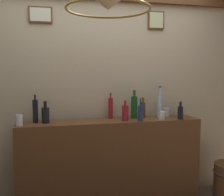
{
  "coord_description": "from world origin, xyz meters",
  "views": [
    {
      "loc": [
        -0.66,
        -1.94,
        1.5
      ],
      "look_at": [
        0.0,
        0.8,
        1.22
      ],
      "focal_mm": 42.77,
      "sensor_mm": 36.0,
      "label": 1
    }
  ],
  "objects": [
    {
      "name": "liquor_bottle_rye",
      "position": [
        0.59,
        0.9,
        1.11
      ],
      "size": [
        0.06,
        0.06,
        0.36
      ],
      "color": "silver",
      "rests_on": "bar_shelf_unit"
    },
    {
      "name": "liquor_bottle_gin",
      "position": [
        -0.69,
        0.87,
        1.06
      ],
      "size": [
        0.08,
        0.08,
        0.24
      ],
      "color": "black",
      "rests_on": "bar_shelf_unit"
    },
    {
      "name": "liquor_bottle_scotch",
      "position": [
        0.77,
        0.74,
        1.05
      ],
      "size": [
        0.06,
        0.06,
        0.21
      ],
      "color": "black",
      "rests_on": "bar_shelf_unit"
    },
    {
      "name": "glass_tumbler_shot",
      "position": [
        -0.94,
        0.79,
        1.02
      ],
      "size": [
        0.07,
        0.07,
        0.11
      ],
      "color": "silver",
      "rests_on": "bar_shelf_unit"
    },
    {
      "name": "liquor_bottle_bourbon",
      "position": [
        0.14,
        0.79,
        1.06
      ],
      "size": [
        0.07,
        0.07,
        0.23
      ],
      "color": "maroon",
      "rests_on": "bar_shelf_unit"
    },
    {
      "name": "liquor_bottle_mezcal",
      "position": [
        0.03,
        0.98,
        1.09
      ],
      "size": [
        0.05,
        0.05,
        0.29
      ],
      "color": "maroon",
      "rests_on": "bar_shelf_unit"
    },
    {
      "name": "liquor_bottle_whiskey",
      "position": [
        0.4,
        0.93,
        1.07
      ],
      "size": [
        0.05,
        0.05,
        0.24
      ],
      "color": "#5A3614",
      "rests_on": "bar_shelf_unit"
    },
    {
      "name": "panelled_rear_partition",
      "position": [
        -0.0,
        1.1,
        1.3
      ],
      "size": [
        3.27,
        0.15,
        2.44
      ],
      "color": "#BCAD8E",
      "rests_on": "ground"
    },
    {
      "name": "liquor_bottle_brandy",
      "position": [
        0.3,
        0.73,
        1.06
      ],
      "size": [
        0.05,
        0.05,
        0.26
      ],
      "color": "navy",
      "rests_on": "bar_shelf_unit"
    },
    {
      "name": "bar_shelf_unit",
      "position": [
        0.0,
        0.85,
        0.49
      ],
      "size": [
        1.99,
        0.34,
        0.97
      ],
      "primitive_type": "cube",
      "color": "brown",
      "rests_on": "ground"
    },
    {
      "name": "liquor_bottle_vodka",
      "position": [
        -0.79,
        0.9,
        1.1
      ],
      "size": [
        0.05,
        0.05,
        0.3
      ],
      "color": "black",
      "rests_on": "bar_shelf_unit"
    },
    {
      "name": "glass_tumbler_rocks",
      "position": [
        0.71,
        0.98,
        1.02
      ],
      "size": [
        0.08,
        0.08,
        0.1
      ],
      "color": "silver",
      "rests_on": "bar_shelf_unit"
    },
    {
      "name": "glass_tumbler_highball",
      "position": [
        0.57,
        0.8,
        1.02
      ],
      "size": [
        0.08,
        0.08,
        0.09
      ],
      "color": "silver",
      "rests_on": "bar_shelf_unit"
    },
    {
      "name": "liquor_bottle_tequila",
      "position": [
        0.29,
        0.92,
        1.1
      ],
      "size": [
        0.07,
        0.07,
        0.32
      ],
      "color": "#174E20",
      "rests_on": "bar_shelf_unit"
    }
  ]
}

